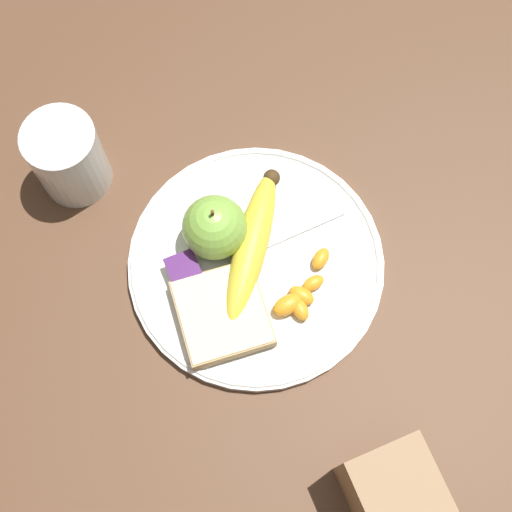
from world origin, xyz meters
name	(u,v)px	position (x,y,z in m)	size (l,w,h in m)	color
ground_plane	(256,265)	(0.00, 0.00, 0.00)	(3.00, 3.00, 0.00)	brown
plate	(256,263)	(0.00, 0.00, 0.01)	(0.29, 0.29, 0.01)	white
juice_glass	(69,159)	(0.18, 0.15, 0.05)	(0.08, 0.08, 0.10)	silver
apple	(215,227)	(0.04, 0.03, 0.05)	(0.07, 0.07, 0.08)	#84BC47
banana	(255,243)	(0.02, -0.01, 0.03)	(0.17, 0.14, 0.04)	yellow
bread_slice	(222,314)	(-0.04, 0.06, 0.02)	(0.11, 0.10, 0.02)	tan
fork	(257,247)	(0.02, -0.01, 0.01)	(0.03, 0.18, 0.00)	silver
jam_packet	(185,273)	(0.01, 0.08, 0.02)	(0.04, 0.03, 0.02)	silver
orange_segment_0	(302,295)	(-0.06, -0.03, 0.02)	(0.03, 0.03, 0.02)	orange
orange_segment_1	(300,309)	(-0.07, -0.02, 0.02)	(0.03, 0.02, 0.02)	orange
orange_segment_2	(321,259)	(-0.03, -0.07, 0.02)	(0.03, 0.03, 0.02)	orange
orange_segment_3	(313,283)	(-0.05, -0.05, 0.02)	(0.02, 0.03, 0.01)	orange
orange_segment_4	(287,305)	(-0.06, -0.01, 0.02)	(0.03, 0.04, 0.02)	orange
condiment_caddy	(391,489)	(-0.27, -0.03, 0.05)	(0.08, 0.08, 0.10)	#93704C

